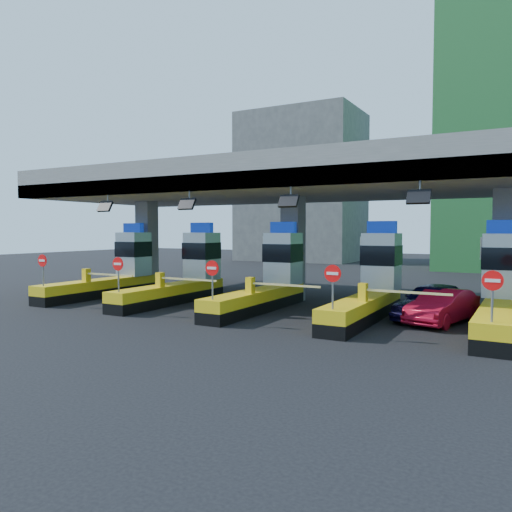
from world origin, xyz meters
The scene contains 10 objects.
ground centered at (0.00, 0.00, 0.00)m, with size 120.00×120.00×0.00m, color black.
toll_canopy centered at (0.00, 2.87, 6.13)m, with size 28.00×12.09×7.00m.
toll_lane_far_left centered at (-10.00, 0.28, 1.40)m, with size 4.43×8.00×4.16m.
toll_lane_left centered at (-5.00, 0.28, 1.40)m, with size 4.43×8.00×4.16m.
toll_lane_center centered at (0.00, 0.28, 1.40)m, with size 4.43×8.00×4.16m.
toll_lane_right centered at (5.00, 0.28, 1.40)m, with size 4.43×8.00×4.16m.
toll_lane_far_right centered at (10.00, 0.28, 1.40)m, with size 4.43×8.00×4.16m.
bg_building_concrete centered at (-14.00, 36.00, 9.00)m, with size 14.00×10.00×18.00m, color #4C4C49.
van centered at (7.44, 0.58, 0.78)m, with size 1.85×4.59×1.56m, color black.
red_car centered at (7.93, 0.05, 0.69)m, with size 1.46×4.18×1.38m, color #B60E29.
Camera 1 is at (10.96, -20.91, 3.75)m, focal length 35.00 mm.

